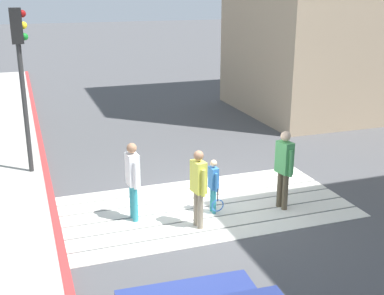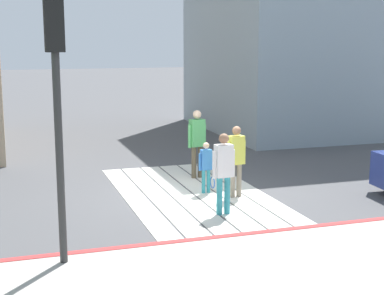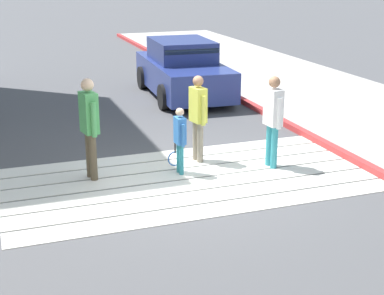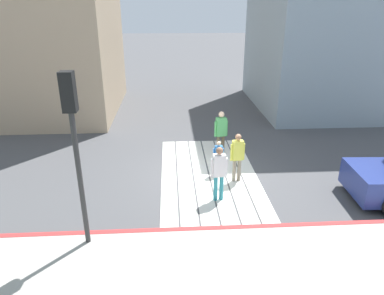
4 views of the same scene
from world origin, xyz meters
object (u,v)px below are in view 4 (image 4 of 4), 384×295
at_px(traffic_light_corner, 73,128).
at_px(pedestrian_child_with_racket, 219,156).
at_px(pedestrian_adult_lead, 221,131).
at_px(pedestrian_adult_side, 219,170).
at_px(pedestrian_adult_trailing, 237,154).

relative_size(traffic_light_corner, pedestrian_child_with_racket, 3.47).
relative_size(pedestrian_adult_lead, pedestrian_adult_side, 1.05).
xyz_separation_m(pedestrian_adult_lead, pedestrian_child_with_racket, (-1.53, 0.28, -0.36)).
bearing_deg(pedestrian_adult_side, traffic_light_corner, 119.21).
distance_m(pedestrian_adult_trailing, pedestrian_adult_side, 1.39).
height_order(pedestrian_adult_trailing, pedestrian_adult_side, pedestrian_adult_side).
height_order(traffic_light_corner, pedestrian_child_with_racket, traffic_light_corner).
xyz_separation_m(traffic_light_corner, pedestrian_child_with_racket, (3.63, -3.68, -2.36)).
height_order(traffic_light_corner, pedestrian_adult_lead, traffic_light_corner).
distance_m(traffic_light_corner, pedestrian_adult_lead, 6.80).
relative_size(traffic_light_corner, pedestrian_adult_trailing, 2.56).
bearing_deg(pedestrian_adult_side, pedestrian_child_with_racket, -7.69).
height_order(pedestrian_adult_lead, pedestrian_child_with_racket, pedestrian_adult_lead).
relative_size(pedestrian_adult_lead, pedestrian_child_with_racket, 1.47).
bearing_deg(traffic_light_corner, pedestrian_adult_side, -60.79).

